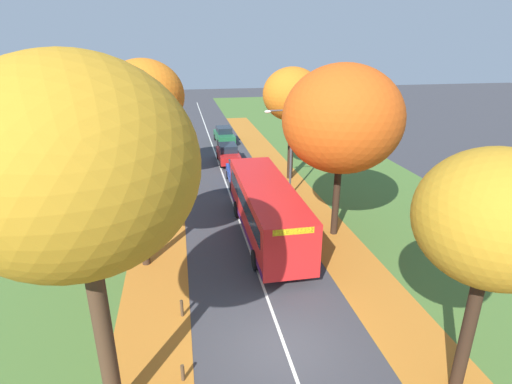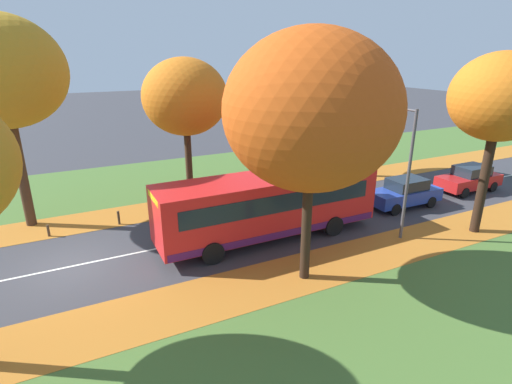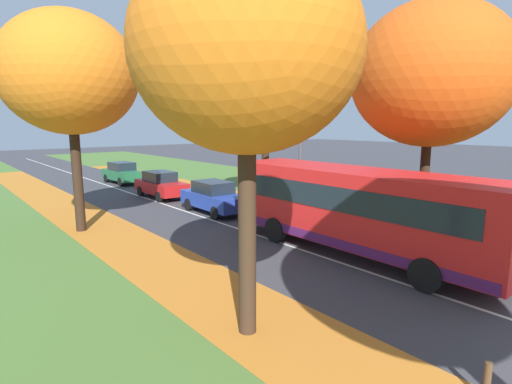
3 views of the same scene
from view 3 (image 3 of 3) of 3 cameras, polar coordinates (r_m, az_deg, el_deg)
name	(u,v)px [view 3 (image 3 of 3)]	position (r m, az deg, el deg)	size (l,w,h in m)	color
leaf_litter_left	(135,248)	(15.50, -16.85, -7.69)	(2.80, 60.00, 0.00)	#B26B23
grass_verge_right	(289,189)	(28.03, 4.78, 0.40)	(12.00, 90.00, 0.01)	#476B2D
leaf_litter_right	(307,213)	(20.69, 7.31, -2.99)	(2.80, 60.00, 0.00)	#B26B23
road_centre_line	(171,206)	(22.66, -12.09, -2.02)	(0.12, 80.00, 0.01)	silver
tree_left_near	(247,51)	(8.30, -1.36, 19.49)	(4.59, 4.59, 8.04)	#382619
tree_left_mid	(70,74)	(18.34, -25.09, 15.03)	(5.45, 5.45, 8.99)	black
tree_right_near	(432,75)	(17.08, 23.79, 15.05)	(6.06, 6.06, 9.10)	black
tree_right_mid	(266,91)	(23.28, 1.38, 14.21)	(4.29, 4.29, 8.33)	black
bollard_third	(487,382)	(8.19, 30.11, -22.45)	(0.12, 0.12, 0.71)	#4C3823
streetlamp_right	(296,140)	(19.52, 5.68, 7.34)	(1.89, 0.28, 6.00)	#47474C
bus	(357,207)	(14.28, 14.24, -2.03)	(2.68, 10.40, 2.98)	red
car_blue_lead	(214,197)	(20.64, -6.00, -0.72)	(1.86, 4.24, 1.62)	#233D9E
car_red_following	(161,185)	(25.40, -13.43, 1.04)	(1.80, 4.21, 1.62)	#B21919
car_green_third_in_line	(123,173)	(32.35, -18.51, 2.63)	(1.93, 4.27, 1.62)	#1E6038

